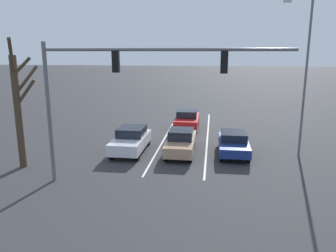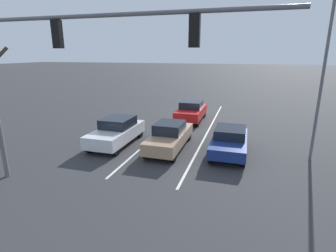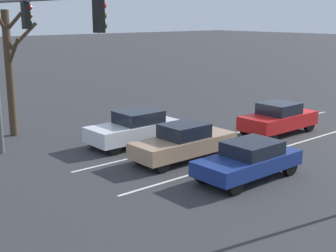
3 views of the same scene
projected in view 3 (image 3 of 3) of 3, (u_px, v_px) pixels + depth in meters
ground_plane at (289, 132)px, 24.48m from camera, size 240.00×240.00×0.00m
lane_stripe_left_divider at (280, 148)px, 21.42m from camera, size 0.12×17.94×0.01m
lane_stripe_center_divider at (228, 135)px, 23.79m from camera, size 0.12×17.94×0.01m
car_tan_midlane_front at (184, 142)px, 19.63m from camera, size 1.71×4.74×1.54m
car_navy_leftlane_front at (249, 160)px, 17.30m from camera, size 1.81×4.31×1.40m
car_white_rightlane_front at (135, 128)px, 21.93m from camera, size 1.88×4.44×1.58m
car_red_midlane_second at (278, 118)px, 23.93m from camera, size 1.88×4.34×1.60m
traffic_signal_gantry at (28, 39)px, 17.01m from camera, size 11.44×0.37×6.85m
bare_tree_near at (10, 66)px, 22.91m from camera, size 1.30×2.67×7.08m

